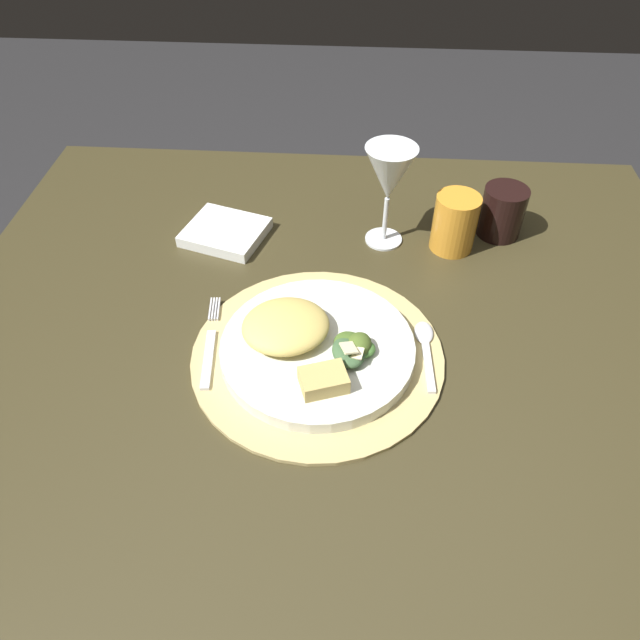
# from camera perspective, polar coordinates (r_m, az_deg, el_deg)

# --- Properties ---
(ground_plane) EXTENTS (6.00, 6.00, 0.00)m
(ground_plane) POSITION_cam_1_polar(r_m,az_deg,el_deg) (1.43, 0.53, -21.12)
(ground_plane) COLOR #242425
(dining_table) EXTENTS (1.13, 0.99, 0.70)m
(dining_table) POSITION_cam_1_polar(r_m,az_deg,el_deg) (0.95, 0.75, -7.46)
(dining_table) COLOR #37311B
(dining_table) RESTS_ON ground
(placemat) EXTENTS (0.34, 0.34, 0.01)m
(placemat) POSITION_cam_1_polar(r_m,az_deg,el_deg) (0.80, -0.24, -3.38)
(placemat) COLOR tan
(placemat) RESTS_ON dining_table
(dinner_plate) EXTENTS (0.26, 0.26, 0.02)m
(dinner_plate) POSITION_cam_1_polar(r_m,az_deg,el_deg) (0.79, -0.24, -2.77)
(dinner_plate) COLOR silver
(dinner_plate) RESTS_ON placemat
(pasta_serving) EXTENTS (0.14, 0.13, 0.03)m
(pasta_serving) POSITION_cam_1_polar(r_m,az_deg,el_deg) (0.79, -3.33, -0.57)
(pasta_serving) COLOR #D6BB60
(pasta_serving) RESTS_ON dinner_plate
(salad_greens) EXTENTS (0.06, 0.08, 0.03)m
(salad_greens) POSITION_cam_1_polar(r_m,az_deg,el_deg) (0.77, 3.20, -2.70)
(salad_greens) COLOR #4D6525
(salad_greens) RESTS_ON dinner_plate
(bread_piece) EXTENTS (0.07, 0.06, 0.02)m
(bread_piece) POSITION_cam_1_polar(r_m,az_deg,el_deg) (0.73, 0.07, -5.81)
(bread_piece) COLOR tan
(bread_piece) RESTS_ON dinner_plate
(fork) EXTENTS (0.03, 0.17, 0.00)m
(fork) POSITION_cam_1_polar(r_m,az_deg,el_deg) (0.82, -10.56, -2.42)
(fork) COLOR silver
(fork) RESTS_ON placemat
(spoon) EXTENTS (0.03, 0.12, 0.01)m
(spoon) POSITION_cam_1_polar(r_m,az_deg,el_deg) (0.82, 10.11, -2.34)
(spoon) COLOR silver
(spoon) RESTS_ON placemat
(napkin) EXTENTS (0.15, 0.14, 0.02)m
(napkin) POSITION_cam_1_polar(r_m,az_deg,el_deg) (1.01, -9.11, 8.36)
(napkin) COLOR white
(napkin) RESTS_ON dining_table
(wine_glass) EXTENTS (0.08, 0.08, 0.17)m
(wine_glass) POSITION_cam_1_polar(r_m,az_deg,el_deg) (0.93, 6.70, 13.60)
(wine_glass) COLOR silver
(wine_glass) RESTS_ON dining_table
(amber_tumbler) EXTENTS (0.07, 0.07, 0.09)m
(amber_tumbler) POSITION_cam_1_polar(r_m,az_deg,el_deg) (0.98, 12.86, 9.12)
(amber_tumbler) COLOR orange
(amber_tumbler) RESTS_ON dining_table
(dark_tumbler) EXTENTS (0.07, 0.07, 0.08)m
(dark_tumbler) POSITION_cam_1_polar(r_m,az_deg,el_deg) (1.03, 17.16, 9.93)
(dark_tumbler) COLOR black
(dark_tumbler) RESTS_ON dining_table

